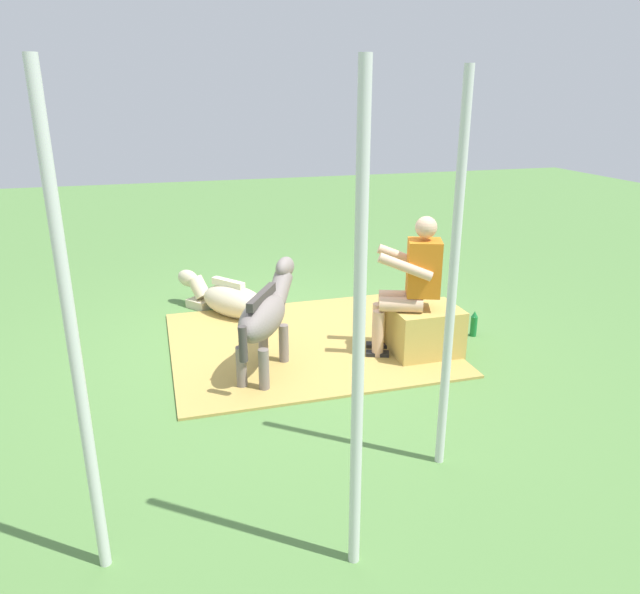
% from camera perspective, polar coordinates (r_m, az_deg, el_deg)
% --- Properties ---
extents(ground_plane, '(24.00, 24.00, 0.00)m').
position_cam_1_polar(ground_plane, '(5.99, -2.61, -4.53)').
color(ground_plane, '#568442').
extents(hay_patch, '(2.66, 2.35, 0.02)m').
position_cam_1_polar(hay_patch, '(5.98, -1.37, -4.41)').
color(hay_patch, tan).
rests_on(hay_patch, ground).
extents(hay_bale, '(0.64, 0.50, 0.48)m').
position_cam_1_polar(hay_bale, '(5.75, 10.07, -3.28)').
color(hay_bale, tan).
rests_on(hay_bale, ground).
extents(person_seated, '(0.72, 0.56, 1.36)m').
position_cam_1_polar(person_seated, '(5.55, 8.73, 1.58)').
color(person_seated, '#D8AD8C').
rests_on(person_seated, ground).
extents(pony_standing, '(0.84, 1.21, 0.91)m').
position_cam_1_polar(pony_standing, '(5.23, -5.26, -1.67)').
color(pony_standing, slate).
rests_on(pony_standing, ground).
extents(pony_lying, '(1.05, 1.21, 0.42)m').
position_cam_1_polar(pony_lying, '(6.76, -8.88, -0.19)').
color(pony_lying, beige).
rests_on(pony_lying, ground).
extents(soda_bottle, '(0.07, 0.07, 0.27)m').
position_cam_1_polar(soda_bottle, '(6.33, 14.62, -2.53)').
color(soda_bottle, '#197233').
rests_on(soda_bottle, ground).
extents(tent_pole_left, '(0.06, 0.06, 2.55)m').
position_cam_1_polar(tent_pole_left, '(3.74, 12.67, 1.18)').
color(tent_pole_left, silver).
rests_on(tent_pole_left, ground).
extents(tent_pole_right, '(0.06, 0.06, 2.55)m').
position_cam_1_polar(tent_pole_right, '(3.00, -22.67, -4.41)').
color(tent_pole_right, silver).
rests_on(tent_pole_right, ground).
extents(tent_pole_mid, '(0.06, 0.06, 2.55)m').
position_cam_1_polar(tent_pole_mid, '(2.81, 3.76, -4.54)').
color(tent_pole_mid, silver).
rests_on(tent_pole_mid, ground).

